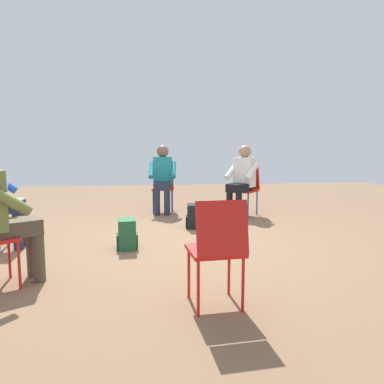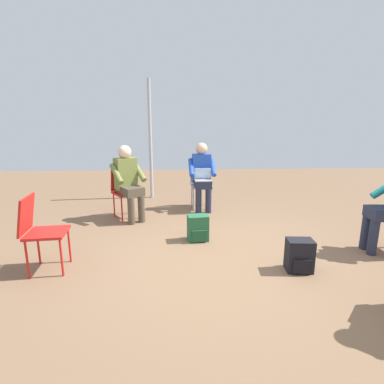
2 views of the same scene
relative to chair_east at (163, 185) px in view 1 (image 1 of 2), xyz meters
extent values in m
plane|color=brown|center=(-2.29, -0.01, -0.50)|extent=(14.00, 14.00, 0.00)
cube|color=red|center=(-0.07, 0.01, -0.06)|extent=(0.44, 0.44, 0.03)
cylinder|color=#1E4799|center=(-0.26, -0.15, -0.29)|extent=(0.02, 0.02, 0.42)
cylinder|color=#1E4799|center=(-0.23, 0.19, -0.29)|extent=(0.02, 0.02, 0.42)
cylinder|color=#1E4799|center=(0.08, -0.18, -0.29)|extent=(0.02, 0.02, 0.42)
cylinder|color=#1E4799|center=(0.11, 0.16, -0.29)|extent=(0.02, 0.02, 0.42)
cube|color=red|center=(0.12, -0.01, 0.15)|extent=(0.13, 0.39, 0.40)
cylinder|color=#B7B7BC|center=(-2.19, 2.02, -0.29)|extent=(0.02, 0.02, 0.42)
cube|color=red|center=(-4.25, -0.22, -0.06)|extent=(0.44, 0.44, 0.03)
cylinder|color=red|center=(-4.10, -0.04, -0.29)|extent=(0.02, 0.02, 0.42)
cylinder|color=red|center=(-4.07, -0.38, -0.29)|extent=(0.02, 0.02, 0.42)
cylinder|color=red|center=(-4.44, -0.07, -0.29)|extent=(0.02, 0.02, 0.42)
cylinder|color=red|center=(-4.41, -0.41, -0.29)|extent=(0.02, 0.02, 0.42)
cube|color=red|center=(-4.44, -0.24, 0.15)|extent=(0.13, 0.39, 0.40)
cylinder|color=red|center=(-3.45, 1.58, -0.29)|extent=(0.02, 0.02, 0.42)
cylinder|color=red|center=(-3.74, 1.40, -0.29)|extent=(0.02, 0.02, 0.42)
cube|color=red|center=(-0.58, -1.41, -0.06)|extent=(0.57, 0.57, 0.03)
cylinder|color=#1E4799|center=(-0.82, -1.42, -0.29)|extent=(0.02, 0.02, 0.42)
cylinder|color=#1E4799|center=(-0.58, -1.17, -0.29)|extent=(0.02, 0.02, 0.42)
cylinder|color=#1E4799|center=(-0.57, -1.65, -0.29)|extent=(0.02, 0.02, 0.42)
cylinder|color=#1E4799|center=(-0.34, -1.40, -0.29)|extent=(0.02, 0.02, 0.42)
cube|color=red|center=(-0.44, -1.54, 0.15)|extent=(0.33, 0.34, 0.40)
cylinder|color=#23283D|center=(-2.26, 1.83, -0.27)|extent=(0.11, 0.11, 0.45)
cylinder|color=#23283D|center=(-2.44, 1.83, -0.27)|extent=(0.11, 0.11, 0.45)
cube|color=#23283D|center=(-2.36, 2.00, 0.01)|extent=(0.31, 0.43, 0.14)
cylinder|color=blue|center=(-2.16, 2.09, 0.30)|extent=(0.10, 0.40, 0.31)
cube|color=#9EA0A5|center=(-2.35, 1.89, 0.09)|extent=(0.31, 0.23, 0.02)
cube|color=#B2D1F2|center=(-2.36, 2.00, 0.20)|extent=(0.30, 0.06, 0.20)
cylinder|color=#4C4233|center=(-3.42, 1.38, -0.27)|extent=(0.11, 0.11, 0.45)
cylinder|color=#4C4233|center=(-3.57, 1.28, -0.27)|extent=(0.11, 0.11, 0.45)
cube|color=#4C4233|center=(-3.58, 1.47, 0.01)|extent=(0.48, 0.52, 0.14)
cylinder|color=olive|center=(-3.80, 1.44, 0.30)|extent=(0.29, 0.38, 0.31)
cylinder|color=#23283D|center=(-0.44, -0.05, -0.27)|extent=(0.11, 0.11, 0.45)
cylinder|color=#23283D|center=(-0.42, 0.13, -0.27)|extent=(0.11, 0.11, 0.45)
cube|color=#23283D|center=(-0.26, 0.02, 0.01)|extent=(0.45, 0.34, 0.14)
cube|color=teal|center=(-0.07, 0.01, 0.27)|extent=(0.25, 0.36, 0.52)
sphere|color=brown|center=(-0.07, 0.01, 0.63)|extent=(0.22, 0.22, 0.22)
cylinder|color=teal|center=(-0.19, -0.18, 0.30)|extent=(0.40, 0.13, 0.31)
cylinder|color=teal|center=(-0.15, 0.22, 0.30)|extent=(0.40, 0.13, 0.31)
cylinder|color=black|center=(-0.90, -1.24, -0.27)|extent=(0.11, 0.11, 0.45)
cylinder|color=black|center=(-0.78, -1.10, -0.27)|extent=(0.11, 0.11, 0.45)
cube|color=black|center=(-0.71, -1.28, 0.01)|extent=(0.51, 0.51, 0.14)
cube|color=silver|center=(-0.58, -1.41, 0.27)|extent=(0.39, 0.40, 0.52)
sphere|color=#A87A5B|center=(-0.58, -1.41, 0.63)|extent=(0.22, 0.22, 0.22)
cylinder|color=silver|center=(-0.78, -1.49, 0.30)|extent=(0.35, 0.33, 0.31)
cylinder|color=silver|center=(-0.51, -1.20, 0.30)|extent=(0.35, 0.33, 0.31)
cube|color=black|center=(-1.51, -0.40, -0.32)|extent=(0.30, 0.23, 0.36)
cube|color=black|center=(-1.51, -0.40, -0.40)|extent=(0.22, 0.27, 0.16)
cube|color=#235B38|center=(-2.55, 0.54, -0.32)|extent=(0.30, 0.23, 0.36)
cube|color=#1C492C|center=(-2.55, 0.54, -0.40)|extent=(0.22, 0.27, 0.16)
camera|label=1|loc=(-7.01, 0.28, 0.74)|focal=35.00mm
camera|label=2|loc=(-2.86, -3.37, 1.11)|focal=28.00mm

